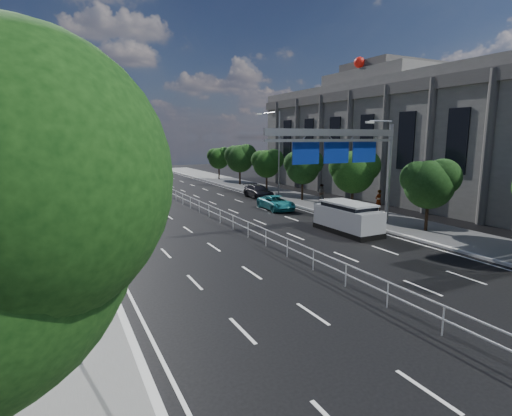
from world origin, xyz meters
TOP-DOWN VIEW (x-y plane):
  - ground at (0.00, 0.00)m, footprint 160.00×160.00m
  - sidewalk_near at (-11.50, 0.00)m, footprint 5.00×140.00m
  - kerb_near at (-9.00, 0.00)m, footprint 0.25×140.00m
  - kerb_far at (9.00, 0.00)m, footprint 0.25×140.00m
  - median_fence at (0.00, 22.50)m, footprint 0.05×85.00m
  - toilet_sign at (-10.95, 0.00)m, footprint 1.62×0.18m
  - overhead_gantry at (6.74, 10.05)m, footprint 10.24×0.38m
  - streetlight_far at (10.50, 26.00)m, footprint 2.78×2.40m
  - civic_hall at (23.72, 22.00)m, footprint 14.40×36.00m
  - near_tree_back at (-11.94, 17.97)m, footprint 4.84×4.51m
  - far_tree_c at (11.24, 6.98)m, footprint 3.52×3.28m
  - far_tree_d at (11.25, 14.48)m, footprint 3.85×3.59m
  - far_tree_e at (11.25, 21.98)m, footprint 3.63×3.38m
  - far_tree_f at (11.24, 29.48)m, footprint 3.52×3.28m
  - far_tree_g at (11.25, 36.98)m, footprint 3.96×3.69m
  - far_tree_h at (11.24, 44.48)m, footprint 3.41×3.18m
  - white_minivan at (-4.33, 24.15)m, footprint 2.39×4.78m
  - red_bus at (-7.50, 43.98)m, footprint 3.03×11.31m
  - near_car_silver at (-1.54, 39.07)m, footprint 2.63×5.23m
  - near_car_dark at (-7.70, 55.68)m, footprint 2.10×5.18m
  - silver_minivan at (6.50, 9.35)m, footprint 2.17×4.97m
  - parked_car_teal at (6.50, 18.99)m, footprint 2.24×4.51m
  - parked_car_dark at (8.30, 25.98)m, footprint 2.06×4.74m
  - pedestrian_a at (13.40, 13.76)m, footprint 0.71×0.51m
  - pedestrian_b at (12.27, 20.31)m, footprint 1.05×1.02m

SIDE VIEW (x-z plane):
  - ground at x=0.00m, z-range 0.00..0.00m
  - sidewalk_near at x=-11.50m, z-range 0.00..0.14m
  - kerb_near at x=-9.00m, z-range -0.01..0.15m
  - kerb_far at x=9.00m, z-range -0.01..0.15m
  - median_fence at x=0.00m, z-range 0.01..1.04m
  - parked_car_teal at x=6.50m, z-range 0.00..1.23m
  - parked_car_dark at x=8.30m, z-range 0.00..1.36m
  - near_car_dark at x=-7.70m, z-range 0.00..1.67m
  - near_car_silver at x=-1.54m, z-range 0.00..1.71m
  - white_minivan at x=-4.33m, z-range -0.02..1.99m
  - pedestrian_b at x=12.27m, z-range 0.14..1.85m
  - silver_minivan at x=6.50m, z-range -0.02..2.04m
  - pedestrian_a at x=13.40m, z-range 0.14..1.98m
  - red_bus at x=-7.50m, z-range 0.07..3.43m
  - toilet_sign at x=-10.95m, z-range 0.77..5.11m
  - far_tree_h at x=11.24m, z-range 0.97..5.88m
  - far_tree_c at x=11.24m, z-range 0.95..5.90m
  - far_tree_f at x=11.24m, z-range 0.98..6.00m
  - far_tree_e at x=11.25m, z-range 0.99..6.12m
  - far_tree_d at x=11.25m, z-range 1.02..6.36m
  - far_tree_g at x=11.25m, z-range 1.03..6.48m
  - near_tree_back at x=-11.94m, z-range 1.27..7.96m
  - streetlight_far at x=10.50m, z-range 0.71..9.71m
  - overhead_gantry at x=6.74m, z-range 1.88..9.33m
  - civic_hall at x=23.72m, z-range -0.91..13.44m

